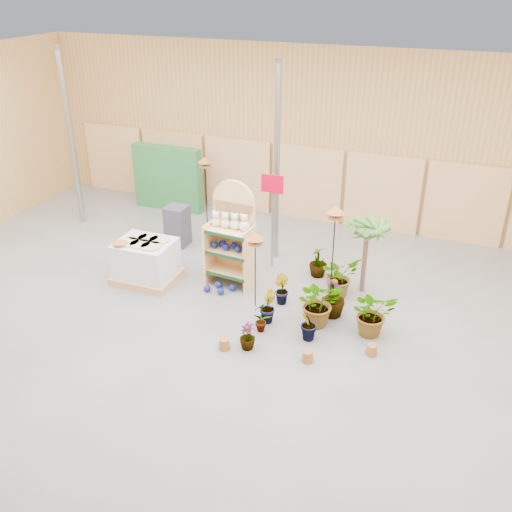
{
  "coord_description": "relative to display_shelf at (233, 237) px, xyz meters",
  "views": [
    {
      "loc": [
        4.01,
        -7.9,
        6.17
      ],
      "look_at": [
        0.3,
        1.5,
        1.0
      ],
      "focal_mm": 40.0,
      "sensor_mm": 36.0,
      "label": 1
    }
  ],
  "objects": [
    {
      "name": "palm",
      "position": [
        2.71,
        0.6,
        0.4
      ],
      "size": [
        0.7,
        0.7,
        1.7
      ],
      "color": "brown",
      "rests_on": "ground"
    },
    {
      "name": "bird_table_right",
      "position": [
        2.24,
        -0.27,
        1.0
      ],
      "size": [
        0.34,
        0.34,
        2.2
      ],
      "color": "black",
      "rests_on": "ground"
    },
    {
      "name": "potted_plant_11",
      "position": [
        1.66,
        0.89,
        -0.68
      ],
      "size": [
        0.49,
        0.49,
        0.72
      ],
      "primitive_type": "imported",
      "rotation": [
        0.0,
        0.0,
        4.45
      ],
      "color": "#437A29",
      "rests_on": "ground"
    },
    {
      "name": "bird_table_back",
      "position": [
        -1.71,
        2.22,
        0.78
      ],
      "size": [
        0.34,
        0.34,
        1.96
      ],
      "color": "black",
      "rests_on": "ground"
    },
    {
      "name": "potted_plant_5",
      "position": [
        1.27,
        -0.48,
        -0.73
      ],
      "size": [
        0.44,
        0.43,
        0.62
      ],
      "primitive_type": "imported",
      "rotation": [
        0.0,
        0.0,
        2.42
      ],
      "color": "#437A29",
      "rests_on": "ground"
    },
    {
      "name": "pallet_stack",
      "position": [
        -1.76,
        -0.67,
        -0.57
      ],
      "size": [
        1.32,
        1.1,
        0.97
      ],
      "rotation": [
        0.0,
        0.0,
        0.01
      ],
      "color": "tan",
      "rests_on": "ground"
    },
    {
      "name": "room",
      "position": [
        0.45,
        -1.13,
        1.17
      ],
      "size": [
        15.2,
        12.1,
        4.7
      ],
      "color": "#606060",
      "rests_on": "ground"
    },
    {
      "name": "offer_sign",
      "position": [
        0.55,
        0.94,
        0.53
      ],
      "size": [
        0.5,
        0.08,
        2.2
      ],
      "color": "gray",
      "rests_on": "ground"
    },
    {
      "name": "display_shelf",
      "position": [
        0.0,
        0.0,
        0.0
      ],
      "size": [
        1.0,
        0.68,
        2.28
      ],
      "rotation": [
        0.0,
        0.0,
        -0.08
      ],
      "color": "#E2B070",
      "rests_on": "ground"
    },
    {
      "name": "potted_plant_7",
      "position": [
        1.23,
        -2.18,
        -0.78
      ],
      "size": [
        0.41,
        0.41,
        0.52
      ],
      "primitive_type": "imported",
      "rotation": [
        0.0,
        0.0,
        5.56
      ],
      "color": "#437A29",
      "rests_on": "ground"
    },
    {
      "name": "bird_table_front",
      "position": [
        0.83,
        -0.8,
        0.48
      ],
      "size": [
        0.34,
        0.34,
        1.65
      ],
      "color": "black",
      "rests_on": "ground"
    },
    {
      "name": "charcoal_planters",
      "position": [
        -1.99,
        1.17,
        -0.54
      ],
      "size": [
        0.5,
        0.5,
        1.0
      ],
      "color": "#2D2B36",
      "rests_on": "ground"
    },
    {
      "name": "potted_plant_0",
      "position": [
        1.26,
        -1.57,
        -0.71
      ],
      "size": [
        0.39,
        0.43,
        0.67
      ],
      "primitive_type": "imported",
      "rotation": [
        0.0,
        0.0,
        4.18
      ],
      "color": "#437A29",
      "rests_on": "ground"
    },
    {
      "name": "teddy_bears",
      "position": [
        0.03,
        -0.11,
        0.4
      ],
      "size": [
        0.84,
        0.22,
        0.36
      ],
      "color": "white",
      "rests_on": "display_shelf"
    },
    {
      "name": "gazing_balls_floor",
      "position": [
        -0.08,
        -0.53,
        -0.97
      ],
      "size": [
        0.63,
        0.39,
        0.15
      ],
      "color": "navy",
      "rests_on": "ground"
    },
    {
      "name": "potted_plant_3",
      "position": [
        2.38,
        -0.56,
        -0.62
      ],
      "size": [
        0.67,
        0.67,
        0.85
      ],
      "primitive_type": "imported",
      "rotation": [
        0.0,
        0.0,
        2.36
      ],
      "color": "#437A29",
      "rests_on": "ground"
    },
    {
      "name": "potted_plant_10",
      "position": [
        3.21,
        -0.9,
        -0.59
      ],
      "size": [
        1.06,
        1.02,
        0.91
      ],
      "primitive_type": "imported",
      "rotation": [
        0.0,
        0.0,
        0.51
      ],
      "color": "#437A29",
      "rests_on": "ground"
    },
    {
      "name": "potted_plant_2",
      "position": [
        2.19,
        -0.95,
        -0.57
      ],
      "size": [
        1.13,
        1.1,
        0.96
      ],
      "primitive_type": "imported",
      "rotation": [
        0.0,
        0.0,
        0.61
      ],
      "color": "#437A29",
      "rests_on": "ground"
    },
    {
      "name": "potted_plant_9",
      "position": [
        2.16,
        -1.55,
        -0.7
      ],
      "size": [
        0.34,
        0.4,
        0.68
      ],
      "primitive_type": "imported",
      "rotation": [
        0.0,
        0.0,
        4.61
      ],
      "color": "#437A29",
      "rests_on": "ground"
    },
    {
      "name": "gazing_balls_shelf",
      "position": [
        0.0,
        -0.13,
        -0.15
      ],
      "size": [
        0.84,
        0.29,
        0.16
      ],
      "color": "navy",
      "rests_on": "display_shelf"
    },
    {
      "name": "trellis_stock",
      "position": [
        -3.35,
        3.16,
        -0.14
      ],
      "size": [
        2.0,
        0.3,
        1.8
      ],
      "primitive_type": "cube",
      "color": "#276933",
      "rests_on": "ground"
    },
    {
      "name": "potted_plant_1",
      "position": [
        1.25,
        -1.22,
        -0.71
      ],
      "size": [
        0.39,
        0.43,
        0.66
      ],
      "primitive_type": "imported",
      "rotation": [
        0.0,
        0.0,
        1.87
      ],
      "color": "#437A29",
      "rests_on": "ground"
    },
    {
      "name": "potted_plant_6",
      "position": [
        2.28,
        0.28,
        -0.61
      ],
      "size": [
        0.99,
        1.02,
        0.86
      ],
      "primitive_type": "imported",
      "rotation": [
        0.0,
        0.0,
        0.97
      ],
      "color": "#437A29",
      "rests_on": "ground"
    }
  ]
}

